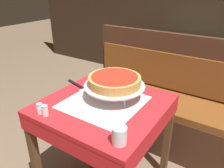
% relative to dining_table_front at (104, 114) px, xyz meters
% --- Properties ---
extents(dining_table_front, '(0.77, 0.77, 0.75)m').
position_rel_dining_table_front_xyz_m(dining_table_front, '(0.00, 0.00, 0.00)').
color(dining_table_front, red).
rests_on(dining_table_front, ground_plane).
extents(dining_table_rear, '(0.80, 0.80, 0.74)m').
position_rel_dining_table_front_xyz_m(dining_table_rear, '(0.03, 1.75, -0.02)').
color(dining_table_rear, '#1E6B33').
rests_on(dining_table_rear, ground_plane).
extents(booth_bench, '(1.74, 0.50, 1.04)m').
position_rel_dining_table_front_xyz_m(booth_bench, '(0.19, 0.79, -0.34)').
color(booth_bench, '#3D2316').
rests_on(booth_bench, ground_plane).
extents(back_wall_panel, '(6.00, 0.04, 2.40)m').
position_rel_dining_table_front_xyz_m(back_wall_panel, '(0.00, 2.29, 0.55)').
color(back_wall_panel, black).
rests_on(back_wall_panel, ground_plane).
extents(pizza_pan_stand, '(0.41, 0.41, 0.10)m').
position_rel_dining_table_front_xyz_m(pizza_pan_stand, '(0.03, 0.09, 0.18)').
color(pizza_pan_stand, '#ADADB2').
rests_on(pizza_pan_stand, dining_table_front).
extents(deep_dish_pizza, '(0.35, 0.35, 0.06)m').
position_rel_dining_table_front_xyz_m(deep_dish_pizza, '(0.03, 0.09, 0.22)').
color(deep_dish_pizza, '#C68E47').
rests_on(deep_dish_pizza, pizza_pan_stand).
extents(pizza_server, '(0.29, 0.12, 0.01)m').
position_rel_dining_table_front_xyz_m(pizza_server, '(-0.28, 0.08, 0.10)').
color(pizza_server, '#BCBCC1').
rests_on(pizza_server, dining_table_front).
extents(water_glass_near, '(0.08, 0.08, 0.09)m').
position_rel_dining_table_front_xyz_m(water_glass_near, '(0.30, -0.29, 0.14)').
color(water_glass_near, silver).
rests_on(water_glass_near, dining_table_front).
extents(salt_shaker, '(0.04, 0.04, 0.07)m').
position_rel_dining_table_front_xyz_m(salt_shaker, '(-0.24, -0.33, 0.13)').
color(salt_shaker, silver).
rests_on(salt_shaker, dining_table_front).
extents(pepper_shaker, '(0.04, 0.04, 0.07)m').
position_rel_dining_table_front_xyz_m(pepper_shaker, '(-0.19, -0.33, 0.13)').
color(pepper_shaker, silver).
rests_on(pepper_shaker, dining_table_front).
extents(napkin_holder, '(0.10, 0.05, 0.09)m').
position_rel_dining_table_front_xyz_m(napkin_holder, '(-0.15, 0.34, 0.14)').
color(napkin_holder, '#B2B2B7').
rests_on(napkin_holder, dining_table_front).
extents(condiment_caddy, '(0.15, 0.15, 0.15)m').
position_rel_dining_table_front_xyz_m(condiment_caddy, '(-0.05, 1.75, 0.12)').
color(condiment_caddy, black).
rests_on(condiment_caddy, dining_table_rear).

